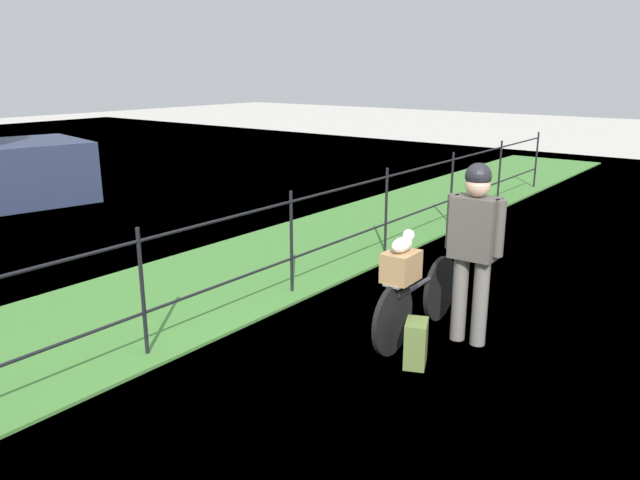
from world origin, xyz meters
The scene contains 8 objects.
ground_plane centered at (0.00, 0.00, 0.00)m, with size 60.00×60.00×0.00m, color beige.
grass_strip centered at (0.00, 3.16, 0.01)m, with size 27.00×2.40×0.03m, color #478438.
iron_fence centered at (0.00, 2.21, 0.69)m, with size 18.04×0.04×1.18m.
bicycle_main centered at (0.84, 0.53, 0.35)m, with size 1.63×0.17×0.66m.
wooden_crate centered at (0.49, 0.52, 0.79)m, with size 0.34×0.25×0.26m, color #A87F51.
terrier_dog centered at (0.51, 0.52, 1.00)m, with size 0.32×0.15×0.18m.
cyclist_person centered at (1.02, 0.08, 1.00)m, with size 0.27×0.54×1.68m.
backpack_on_paving centered at (0.31, 0.24, 0.20)m, with size 0.28×0.18×0.40m, color olive.
Camera 1 is at (-4.04, -2.06, 2.48)m, focal length 34.66 mm.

